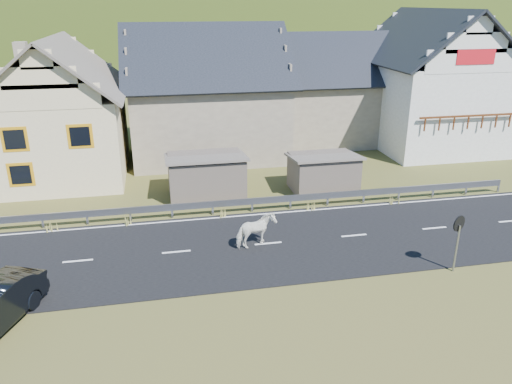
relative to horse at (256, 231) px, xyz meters
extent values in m
plane|color=#454D1E|center=(0.58, 0.14, -0.77)|extent=(160.00, 160.00, 0.00)
cube|color=black|center=(0.58, 0.14, -0.75)|extent=(60.00, 7.00, 0.04)
cube|color=silver|center=(0.58, 0.14, -0.73)|extent=(60.00, 6.60, 0.01)
cube|color=#93969B|center=(0.58, 3.82, -0.19)|extent=(28.00, 0.08, 0.34)
cube|color=#93969B|center=(-9.42, 3.84, -0.42)|extent=(0.10, 0.06, 0.70)
cube|color=#93969B|center=(-7.42, 3.84, -0.42)|extent=(0.10, 0.06, 0.70)
cube|color=#93969B|center=(-5.42, 3.84, -0.42)|extent=(0.10, 0.06, 0.70)
cube|color=#93969B|center=(-3.42, 3.84, -0.42)|extent=(0.10, 0.06, 0.70)
cube|color=#93969B|center=(-1.42, 3.84, -0.42)|extent=(0.10, 0.06, 0.70)
cube|color=#93969B|center=(0.58, 3.84, -0.42)|extent=(0.10, 0.06, 0.70)
cube|color=#93969B|center=(2.58, 3.84, -0.42)|extent=(0.10, 0.06, 0.70)
cube|color=#93969B|center=(4.58, 3.84, -0.42)|extent=(0.10, 0.06, 0.70)
cube|color=#93969B|center=(6.58, 3.84, -0.42)|extent=(0.10, 0.06, 0.70)
cube|color=#93969B|center=(8.58, 3.84, -0.42)|extent=(0.10, 0.06, 0.70)
cube|color=#93969B|center=(10.58, 3.84, -0.42)|extent=(0.10, 0.06, 0.70)
cube|color=#93969B|center=(12.58, 3.84, -0.42)|extent=(0.10, 0.06, 0.70)
cube|color=#93969B|center=(14.58, 3.84, -0.42)|extent=(0.10, 0.06, 0.70)
cube|color=#6B5E52|center=(-1.42, 6.64, 0.33)|extent=(4.30, 3.30, 2.40)
cube|color=#6B5E52|center=(5.08, 6.14, 0.23)|extent=(3.80, 2.90, 2.20)
cube|color=beige|center=(-9.42, 12.14, 1.73)|extent=(7.00, 9.00, 5.00)
cube|color=#C78610|center=(-11.02, 7.64, 2.63)|extent=(1.30, 0.12, 1.30)
cube|color=#C78610|center=(-7.82, 7.64, 2.63)|extent=(1.30, 0.12, 1.30)
cube|color=#C78610|center=(-11.02, 7.64, 0.73)|extent=(1.30, 0.12, 1.30)
cube|color=gray|center=(-11.42, 13.64, 5.79)|extent=(0.70, 0.70, 2.40)
cube|color=gray|center=(-0.42, 15.14, 1.73)|extent=(10.00, 9.00, 5.00)
cube|color=gray|center=(9.58, 17.14, 1.53)|extent=(9.00, 8.00, 4.60)
cube|color=white|center=(15.58, 14.14, 2.23)|extent=(8.00, 10.00, 6.00)
cube|color=red|center=(15.58, 9.11, 6.03)|extent=(2.60, 0.06, 0.90)
cube|color=#572510|center=(15.58, 8.89, 2.43)|extent=(6.80, 0.12, 0.12)
ellipsoid|color=#20350F|center=(5.58, 180.14, -20.77)|extent=(440.00, 280.00, 260.00)
imported|color=white|center=(0.00, 0.00, 0.00)|extent=(1.39, 1.90, 1.46)
cylinder|color=#93969B|center=(7.24, -3.58, 0.22)|extent=(0.08, 0.08, 1.98)
cylinder|color=black|center=(7.24, -3.50, 1.26)|extent=(0.62, 0.30, 0.65)
cylinder|color=white|center=(7.24, -3.46, 1.26)|extent=(0.52, 0.24, 0.55)
camera|label=1|loc=(-3.83, -19.00, 9.22)|focal=35.00mm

